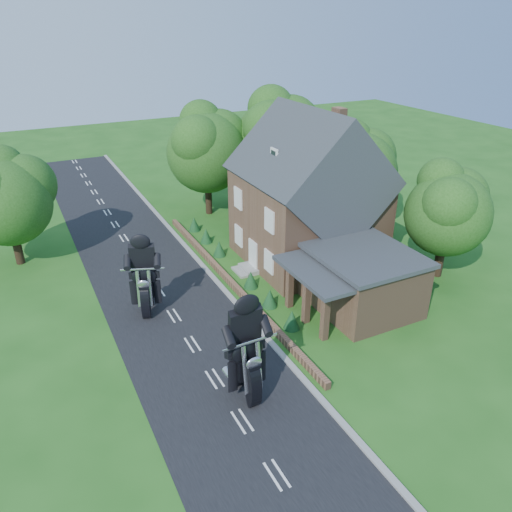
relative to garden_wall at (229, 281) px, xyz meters
name	(u,v)px	position (x,y,z in m)	size (l,w,h in m)	color
ground	(192,344)	(-4.30, -5.00, -0.20)	(120.00, 120.00, 0.00)	#1F5417
road	(192,344)	(-4.30, -5.00, -0.19)	(7.00, 80.00, 0.02)	black
kerb	(256,326)	(-0.65, -5.00, -0.14)	(0.30, 80.00, 0.12)	gray
garden_wall	(229,281)	(0.00, 0.00, 0.00)	(0.30, 22.00, 0.40)	brown
house	(308,199)	(6.19, 1.00, 4.14)	(9.54, 8.64, 10.24)	brown
annex	(361,280)	(5.57, -5.80, 1.57)	(7.05, 5.94, 3.44)	brown
tree_annex_side	(452,206)	(12.83, -4.90, 4.49)	(5.64, 5.20, 7.48)	black
tree_house_right	(361,165)	(12.35, 3.62, 4.99)	(6.51, 6.00, 8.40)	black
tree_behind_house	(282,134)	(9.88, 11.14, 6.03)	(7.81, 7.20, 10.08)	black
tree_behind_left	(211,145)	(3.86, 12.13, 5.53)	(6.94, 6.40, 9.16)	black
tree_far_road	(12,194)	(-11.16, 9.11, 4.64)	(6.08, 5.60, 7.84)	black
shrub_a	(292,320)	(1.00, -6.00, 0.35)	(0.90, 0.90, 1.10)	#123B1A
shrub_b	(270,298)	(1.00, -3.50, 0.35)	(0.90, 0.90, 1.10)	#123B1A
shrub_c	(251,279)	(1.00, -1.00, 0.35)	(0.90, 0.90, 1.10)	#123B1A
shrub_d	(219,248)	(1.00, 4.00, 0.35)	(0.90, 0.90, 1.10)	#123B1A
shrub_e	(206,236)	(1.00, 6.50, 0.35)	(0.90, 0.90, 1.10)	#123B1A
shrub_f	(194,224)	(1.00, 9.00, 0.35)	(0.90, 0.90, 1.10)	#123B1A
motorcycle_lead	(245,382)	(-3.50, -9.67, 0.59)	(0.43, 1.70, 1.59)	black
motorcycle_follow	(147,301)	(-5.47, -0.95, 0.53)	(0.40, 1.57, 1.47)	black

